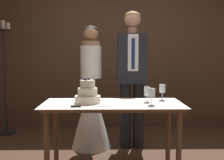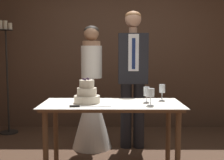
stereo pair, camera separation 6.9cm
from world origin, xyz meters
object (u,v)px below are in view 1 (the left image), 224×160
Objects in this scene: wine_glass_middle at (147,92)px; wine_glass_far at (162,89)px; groom at (132,72)px; wine_glass_near at (152,93)px; candle_stand at (5,77)px; cake_table at (113,112)px; bride at (91,104)px; cake_knife at (84,106)px; tiered_cake at (88,94)px.

wine_glass_far reaches higher than wine_glass_middle.
wine_glass_near is at bearing -82.53° from groom.
wine_glass_near is 0.10× the size of candle_stand.
groom reaches higher than wine_glass_middle.
cake_table is 0.47m from wine_glass_near.
candle_stand reaches higher than bride.
wine_glass_near is 0.96× the size of wine_glass_far.
cake_knife is at bearing -158.04° from wine_glass_middle.
wine_glass_far reaches higher than cake_knife.
groom is (-0.29, 0.61, 0.16)m from wine_glass_far.
wine_glass_middle is at bearing -82.16° from groom.
cake_knife is 1.19m from groom.
candle_stand is (-1.68, 1.47, 0.26)m from cake_table.
candle_stand is at bearing 145.38° from wine_glass_middle.
groom is at bearing 54.96° from tiered_cake.
groom is (0.55, -0.00, 0.43)m from bride.
wine_glass_middle is at bearing -34.62° from candle_stand.
tiered_cake is 0.97m from groom.
bride is (-0.28, 0.78, -0.06)m from cake_table.
groom is (0.57, 1.00, 0.27)m from cake_knife.
cake_table is 0.43m from wine_glass_middle.
bride is 1.59m from candle_stand.
cake_knife is at bearing -90.88° from bride.
wine_glass_middle is 0.09× the size of candle_stand.
wine_glass_near is at bearing 1.06° from cake_knife.
groom reaches higher than cake_knife.
groom is (-0.10, 0.73, 0.17)m from wine_glass_middle.
tiered_cake reaches higher than wine_glass_far.
cake_knife is at bearing -142.53° from cake_table.
wine_glass_far is 1.08m from bride.
groom is (0.54, 0.78, 0.19)m from tiered_cake.
wine_glass_near is at bearing -37.73° from candle_stand.
cake_knife is 2.45× the size of wine_glass_middle.
wine_glass_middle is (-0.02, 0.19, -0.01)m from wine_glass_near.
wine_glass_near is (0.40, -0.14, 0.22)m from cake_table.
bride is 0.92× the size of candle_stand.
tiered_cake is 1.57× the size of wine_glass_near.
cake_table is 0.84× the size of candle_stand.
tiered_cake is at bearing 78.02° from cake_knife.
candle_stand is (-1.95, 0.69, -0.12)m from groom.
groom is 1.02× the size of candle_stand.
candle_stand is (-1.39, 1.69, 0.16)m from cake_knife.
wine_glass_far is (0.17, 0.31, 0.00)m from wine_glass_near.
cake_knife is (-0.29, -0.22, 0.10)m from cake_table.
wine_glass_near is at bearing -19.52° from cake_table.
wine_glass_far is 0.11× the size of bride.
wine_glass_far reaches higher than cake_table.
wine_glass_near is 0.11× the size of bride.
wine_glass_near reaches higher than cake_knife.
bride is (-0.65, 0.73, -0.26)m from wine_glass_middle.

